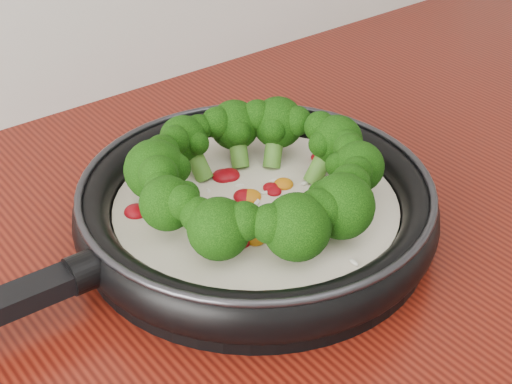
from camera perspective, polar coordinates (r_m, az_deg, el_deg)
skillet at (r=0.75m, az=-0.15°, el=-0.75°), size 0.56×0.37×0.11m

